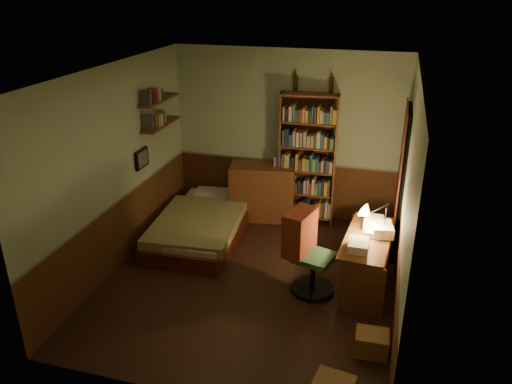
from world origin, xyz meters
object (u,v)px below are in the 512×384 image
(dresser, at_px, (263,191))
(office_chair, at_px, (314,252))
(mini_stereo, at_px, (282,160))
(desk, at_px, (366,261))
(cardboard_box_b, at_px, (372,343))
(bookshelf, at_px, (307,160))
(desk_lamp, at_px, (386,213))
(bed, at_px, (202,217))

(dresser, xyz_separation_m, office_chair, (1.12, -1.81, 0.11))
(mini_stereo, xyz_separation_m, desk, (1.43, -1.63, -0.61))
(office_chair, height_order, cardboard_box_b, office_chair)
(bookshelf, distance_m, office_chair, 2.00)
(mini_stereo, distance_m, desk_lamp, 2.21)
(bed, bearing_deg, desk_lamp, -14.14)
(dresser, distance_m, cardboard_box_b, 3.33)
(desk, distance_m, cardboard_box_b, 1.25)
(mini_stereo, height_order, cardboard_box_b, mini_stereo)
(cardboard_box_b, bearing_deg, desk_lamp, 89.84)
(bed, xyz_separation_m, dresser, (0.69, 0.83, 0.14))
(dresser, height_order, desk, dresser)
(bed, relative_size, desk, 1.62)
(mini_stereo, bearing_deg, bed, -152.01)
(dresser, xyz_separation_m, desk_lamp, (1.88, -1.39, 0.53))
(mini_stereo, bearing_deg, dresser, -172.56)
(bed, distance_m, cardboard_box_b, 3.20)
(bookshelf, xyz_separation_m, desk_lamp, (1.22, -1.48, -0.04))
(bookshelf, height_order, office_chair, bookshelf)
(cardboard_box_b, bearing_deg, mini_stereo, 119.32)
(office_chair, bearing_deg, desk, 42.33)
(desk_lamp, distance_m, office_chair, 0.97)
(bed, bearing_deg, cardboard_box_b, -38.24)
(bookshelf, bearing_deg, cardboard_box_b, -72.81)
(desk_lamp, bearing_deg, desk, -160.15)
(bed, relative_size, cardboard_box_b, 6.20)
(desk, bearing_deg, bookshelf, 128.01)
(bookshelf, bearing_deg, dresser, -178.90)
(bed, xyz_separation_m, bookshelf, (1.36, 0.92, 0.70))
(mini_stereo, xyz_separation_m, cardboard_box_b, (1.60, -2.85, -0.84))
(bed, xyz_separation_m, desk, (2.40, -0.68, 0.03))
(bed, bearing_deg, desk, -17.63)
(bookshelf, relative_size, cardboard_box_b, 6.06)
(bed, xyz_separation_m, office_chair, (1.81, -0.97, 0.25))
(office_chair, bearing_deg, bed, 167.36)
(office_chair, bearing_deg, dresser, 137.39)
(bed, distance_m, bookshelf, 1.78)
(dresser, bearing_deg, desk, -50.82)
(bed, distance_m, desk_lamp, 2.72)
(dresser, relative_size, mini_stereo, 3.54)
(bookshelf, distance_m, cardboard_box_b, 3.18)
(bed, height_order, dresser, dresser)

